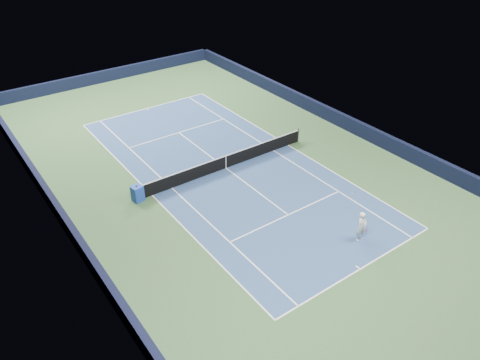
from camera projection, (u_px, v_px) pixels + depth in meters
ground at (226, 168)px, 31.36m from camera, size 40.00×40.00×0.00m
wall_far at (109, 75)px, 44.57m from camera, size 22.00×0.35×1.10m
wall_right at (341, 120)px, 36.37m from camera, size 0.35×40.00×1.10m
wall_left at (64, 219)px, 25.76m from camera, size 0.35×40.00×1.10m
court_surface at (226, 168)px, 31.36m from camera, size 10.97×23.77×0.01m
baseline_far at (147, 108)px, 39.45m from camera, size 10.97×0.08×0.00m
baseline_near at (360, 269)px, 23.26m from camera, size 10.97×0.08×0.00m
sideline_doubles_right at (288, 145)px, 34.05m from camera, size 0.08×23.77×0.00m
sideline_doubles_left at (152, 195)px, 28.67m from camera, size 0.08×23.77×0.00m
sideline_singles_right at (273, 150)px, 33.37m from camera, size 0.08×23.77×0.00m
sideline_singles_left at (172, 188)px, 29.34m from camera, size 0.08×23.77×0.00m
service_line_far at (179, 133)px, 35.72m from camera, size 8.23×0.08×0.00m
service_line_near at (288, 215)px, 27.00m from camera, size 8.23×0.08×0.00m
center_service_line at (226, 168)px, 31.36m from camera, size 0.08×12.80×0.00m
center_mark_far at (147, 109)px, 39.35m from camera, size 0.08×0.30×0.00m
center_mark_near at (358, 267)px, 23.36m from camera, size 0.08×0.30×0.00m
tennis_net at (226, 162)px, 31.09m from camera, size 12.90×0.10×1.07m
sponsor_cube at (138, 194)px, 27.94m from camera, size 0.71×0.66×1.02m
tennis_player at (362, 226)px, 24.71m from camera, size 0.81×1.27×2.42m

